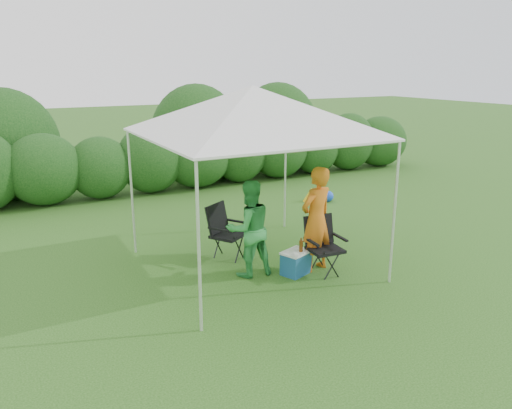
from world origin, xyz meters
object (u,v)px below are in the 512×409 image
canopy (253,111)px  man (316,219)px  cooler (296,262)px  chair_left (224,228)px  chair_right (323,241)px  woman (249,229)px

canopy → man: bearing=-35.5°
man → cooler: bearing=-11.2°
canopy → cooler: canopy is taller
chair_left → chair_right: bearing=-81.3°
chair_right → cooler: size_ratio=1.68×
canopy → woman: canopy is taller
man → woman: bearing=-30.3°
canopy → cooler: (0.44, -0.59, -2.28)m
cooler → canopy: bearing=105.7°
canopy → man: 1.91m
chair_right → man: 0.35m
woman → cooler: bearing=157.2°
chair_left → woman: (0.04, -0.84, 0.23)m
chair_right → chair_left: size_ratio=0.97×
chair_right → chair_left: chair_left is taller
woman → cooler: woman is taller
man → cooler: (-0.36, -0.02, -0.64)m
chair_right → man: man is taller
chair_left → man: (1.05, -1.14, 0.31)m
woman → cooler: (0.64, -0.32, -0.56)m
man → cooler: man is taller
chair_left → woman: 0.87m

